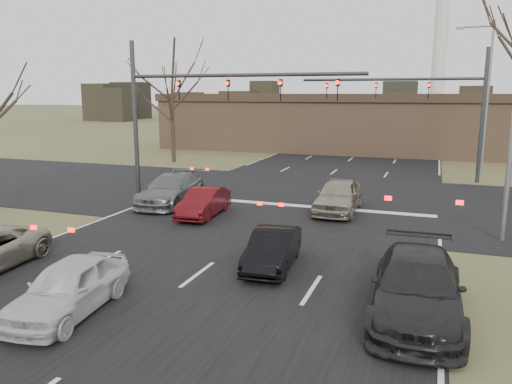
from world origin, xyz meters
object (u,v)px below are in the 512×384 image
(streetlight_right_far, at_px, (485,90))
(car_red_ahead, at_px, (204,203))
(mast_arm_near, at_px, (190,99))
(mast_arm_far, at_px, (434,99))
(building, at_px, (386,123))
(car_silver_ahead, at_px, (338,196))
(car_charcoal_sedan, at_px, (417,287))
(car_black_hatch, at_px, (273,249))
(streetlight_right_near, at_px, (511,86))
(car_white_sedan, at_px, (69,287))
(car_grey_ahead, at_px, (171,189))

(streetlight_right_far, relative_size, car_red_ahead, 2.66)
(mast_arm_near, xyz_separation_m, streetlight_right_far, (14.55, 14.00, 0.51))
(mast_arm_far, xyz_separation_m, streetlight_right_far, (3.14, 4.00, 0.57))
(building, height_order, car_silver_ahead, building)
(streetlight_right_far, xyz_separation_m, car_silver_ahead, (-6.87, -14.52, -4.82))
(mast_arm_far, height_order, streetlight_right_far, streetlight_right_far)
(building, bearing_deg, car_charcoal_sedan, -83.20)
(mast_arm_near, xyz_separation_m, car_charcoal_sedan, (11.49, -10.74, -4.32))
(car_black_hatch, bearing_deg, streetlight_right_far, 65.96)
(car_red_ahead, bearing_deg, building, 75.80)
(streetlight_right_near, bearing_deg, building, 103.69)
(car_white_sedan, bearing_deg, car_grey_ahead, 101.04)
(streetlight_right_far, distance_m, car_charcoal_sedan, 25.39)
(mast_arm_near, relative_size, car_grey_ahead, 2.39)
(streetlight_right_far, distance_m, car_white_sedan, 30.00)
(streetlight_right_near, bearing_deg, streetlight_right_far, 88.32)
(car_white_sedan, relative_size, car_black_hatch, 1.09)
(streetlight_right_far, relative_size, car_charcoal_sedan, 1.92)
(mast_arm_far, height_order, car_silver_ahead, mast_arm_far)
(mast_arm_near, relative_size, car_charcoal_sedan, 2.33)
(car_silver_ahead, bearing_deg, building, 90.30)
(car_charcoal_sedan, distance_m, car_grey_ahead, 14.92)
(car_charcoal_sedan, bearing_deg, car_silver_ahead, 108.47)
(car_white_sedan, relative_size, car_grey_ahead, 0.78)
(car_charcoal_sedan, bearing_deg, streetlight_right_far, 80.94)
(mast_arm_far, height_order, car_grey_ahead, mast_arm_far)
(car_silver_ahead, bearing_deg, car_grey_ahead, -172.75)
(mast_arm_near, xyz_separation_m, car_red_ahead, (2.23, -3.32, -4.45))
(streetlight_right_near, height_order, car_black_hatch, streetlight_right_near)
(mast_arm_near, bearing_deg, car_black_hatch, -50.17)
(mast_arm_near, height_order, car_red_ahead, mast_arm_near)
(streetlight_right_near, bearing_deg, mast_arm_far, 101.47)
(mast_arm_near, bearing_deg, building, 73.87)
(car_white_sedan, bearing_deg, mast_arm_far, 64.54)
(car_charcoal_sedan, relative_size, car_silver_ahead, 1.15)
(building, distance_m, car_black_hatch, 33.60)
(car_red_ahead, bearing_deg, mast_arm_far, 51.23)
(mast_arm_far, xyz_separation_m, car_charcoal_sedan, (0.08, -20.74, -4.26))
(car_grey_ahead, height_order, car_red_ahead, car_grey_ahead)
(car_black_hatch, distance_m, car_charcoal_sedan, 4.90)
(streetlight_right_near, xyz_separation_m, car_silver_ahead, (-6.37, 2.48, -4.82))
(mast_arm_near, bearing_deg, car_white_sedan, -75.69)
(mast_arm_far, distance_m, streetlight_right_far, 5.12)
(car_white_sedan, bearing_deg, mast_arm_near, 97.69)
(car_white_sedan, bearing_deg, car_charcoal_sedan, 11.74)
(car_black_hatch, bearing_deg, streetlight_right_near, 32.83)
(car_charcoal_sedan, bearing_deg, car_black_hatch, 151.26)
(building, distance_m, car_white_sedan, 38.66)
(streetlight_right_near, relative_size, streetlight_right_far, 1.00)
(car_grey_ahead, bearing_deg, car_silver_ahead, 3.34)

